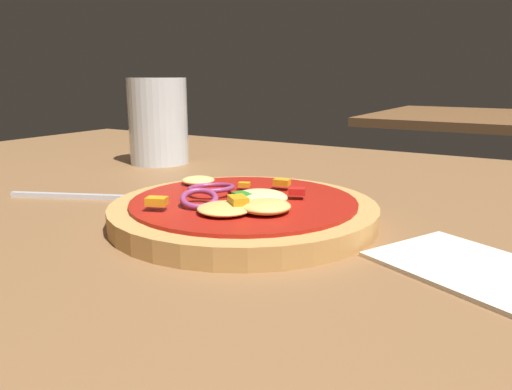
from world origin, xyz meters
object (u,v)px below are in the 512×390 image
fork (101,197)px  napkin (475,269)px  beer_glass (158,125)px  pizza (244,210)px

fork → napkin: (0.35, -0.01, -0.00)m
napkin → fork: bearing=178.9°
fork → beer_glass: beer_glass is taller
fork → napkin: fork is taller
pizza → fork: size_ratio=1.34×
pizza → napkin: pizza is taller
pizza → beer_glass: beer_glass is taller
fork → beer_glass: bearing=115.9°
pizza → napkin: bearing=-4.0°
beer_glass → napkin: size_ratio=0.81×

